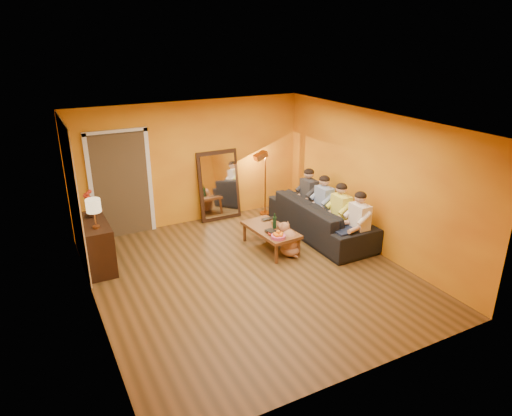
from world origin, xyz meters
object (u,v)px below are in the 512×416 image
person_mid_left (341,213)px  vase (90,212)px  wine_bottle (275,221)px  person_mid_right (324,204)px  dog (289,239)px  sofa (321,218)px  coffee_table (271,238)px  mirror_frame (219,185)px  person_far_left (359,223)px  table_lamp (94,214)px  tumbler (273,223)px  laptop (270,220)px  person_far_right (309,196)px  sideboard (97,244)px  floor_lamp (265,184)px

person_mid_left → vase: bearing=162.0°
wine_bottle → person_mid_right: bearing=9.9°
wine_bottle → vase: vase is taller
dog → person_mid_left: (1.15, -0.01, 0.30)m
sofa → coffee_table: size_ratio=2.09×
mirror_frame → person_far_left: 3.22m
table_lamp → coffee_table: bearing=-9.2°
table_lamp → person_mid_left: size_ratio=0.42×
wine_bottle → tumbler: 0.21m
person_mid_right → laptop: bearing=171.3°
table_lamp → laptop: (3.22, -0.14, -0.67)m
person_far_left → person_far_right: same height
table_lamp → tumbler: table_lamp is taller
mirror_frame → table_lamp: mirror_frame is taller
person_mid_right → laptop: person_mid_right is taller
sideboard → person_mid_left: size_ratio=0.97×
coffee_table → person_far_right: (1.33, 0.72, 0.40)m
person_far_left → tumbler: size_ratio=12.36×
coffee_table → person_mid_right: size_ratio=1.00×
person_far_right → wine_bottle: 1.50m
tumbler → dog: bearing=-83.2°
coffee_table → person_mid_left: person_mid_left is taller
coffee_table → mirror_frame: bearing=92.8°
coffee_table → floor_lamp: floor_lamp is taller
sofa → floor_lamp: size_ratio=1.77×
coffee_table → sideboard: bearing=160.6°
dog → vase: vase is taller
person_far_right → wine_bottle: size_ratio=3.94×
mirror_frame → wine_bottle: (0.30, -1.92, -0.18)m
person_mid_left → person_mid_right: (0.00, 0.55, 0.00)m
vase → tumbler: bearing=-16.3°
sofa → table_lamp: bearing=84.3°
person_mid_right → wine_bottle: (-1.28, -0.22, -0.03)m
wine_bottle → dog: bearing=-67.8°
sofa → person_mid_left: size_ratio=2.09×
sofa → floor_lamp: 1.62m
sideboard → person_mid_right: bearing=-8.1°
dog → tumbler: 0.51m
tumbler → laptop: tumbler is taller
floor_lamp → person_far_right: bearing=-57.7°
person_far_left → vase: bearing=155.7°
table_lamp → person_mid_left: 4.48m
table_lamp → dog: size_ratio=0.81×
sofa → person_mid_right: bearing=-52.4°
coffee_table → person_far_left: bearing=-39.6°
table_lamp → person_far_right: (4.37, 0.23, -0.49)m
floor_lamp → sideboard: bearing=-169.6°
wine_bottle → sofa: bearing=6.2°
sideboard → coffee_table: 3.15m
person_far_left → mirror_frame: bearing=119.4°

